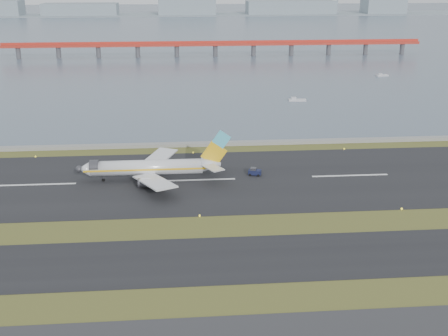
# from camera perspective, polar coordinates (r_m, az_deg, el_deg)

# --- Properties ---
(ground) EXTENTS (1000.00, 1000.00, 0.00)m
(ground) POSITION_cam_1_polar(r_m,az_deg,el_deg) (115.03, -2.34, -6.50)
(ground) COLOR #394217
(ground) RESTS_ON ground
(taxiway_strip) EXTENTS (1000.00, 18.00, 0.10)m
(taxiway_strip) POSITION_cam_1_polar(r_m,az_deg,el_deg) (104.34, -2.04, -9.33)
(taxiway_strip) COLOR black
(taxiway_strip) RESTS_ON ground
(runway_strip) EXTENTS (1000.00, 45.00, 0.10)m
(runway_strip) POSITION_cam_1_polar(r_m,az_deg,el_deg) (142.61, -2.87, -1.24)
(runway_strip) COLOR black
(runway_strip) RESTS_ON ground
(seawall) EXTENTS (1000.00, 2.50, 1.00)m
(seawall) POSITION_cam_1_polar(r_m,az_deg,el_deg) (170.89, -3.23, 2.42)
(seawall) COLOR gray
(seawall) RESTS_ON ground
(bay_water) EXTENTS (1400.00, 800.00, 1.30)m
(bay_water) POSITION_cam_1_polar(r_m,az_deg,el_deg) (565.74, -4.47, 14.17)
(bay_water) COLOR #495968
(bay_water) RESTS_ON ground
(red_pier) EXTENTS (260.00, 5.00, 10.20)m
(red_pier) POSITION_cam_1_polar(r_m,az_deg,el_deg) (356.89, -0.89, 12.42)
(red_pier) COLOR red
(red_pier) RESTS_ON ground
(far_shoreline) EXTENTS (1400.00, 80.00, 60.50)m
(far_shoreline) POSITION_cam_1_polar(r_m,az_deg,el_deg) (725.06, -3.48, 15.79)
(far_shoreline) COLOR gray
(far_shoreline) RESTS_ON ground
(airliner) EXTENTS (38.52, 32.89, 12.80)m
(airliner) POSITION_cam_1_polar(r_m,az_deg,el_deg) (142.50, -7.24, 0.06)
(airliner) COLOR white
(airliner) RESTS_ON ground
(pushback_tug) EXTENTS (3.61, 2.69, 2.06)m
(pushback_tug) POSITION_cam_1_polar(r_m,az_deg,el_deg) (145.74, 3.12, -0.39)
(pushback_tug) COLOR #141938
(pushback_tug) RESTS_ON ground
(workboat_near) EXTENTS (7.18, 2.69, 1.71)m
(workboat_near) POSITION_cam_1_polar(r_m,az_deg,el_deg) (233.06, 7.40, 6.88)
(workboat_near) COLOR silver
(workboat_near) RESTS_ON ground
(workboat_far) EXTENTS (6.79, 3.66, 1.58)m
(workboat_far) POSITION_cam_1_polar(r_m,az_deg,el_deg) (298.99, 15.73, 9.05)
(workboat_far) COLOR silver
(workboat_far) RESTS_ON ground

